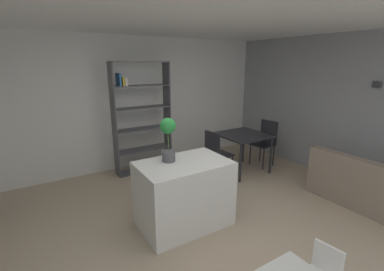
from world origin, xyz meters
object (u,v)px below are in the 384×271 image
(dining_chair_window_side, at_px, (266,139))
(sofa, at_px, (379,193))
(potted_plant_on_island, at_px, (168,136))
(open_bookshelf, at_px, (141,116))
(dining_table, at_px, (243,138))
(dining_chair_island_side, at_px, (216,151))
(kitchen_island, at_px, (184,194))

(dining_chair_window_side, distance_m, sofa, 2.27)
(potted_plant_on_island, bearing_deg, open_bookshelf, 78.70)
(dining_table, bearing_deg, dining_chair_island_side, -179.32)
(dining_chair_island_side, bearing_deg, dining_table, -94.03)
(open_bookshelf, height_order, dining_table, open_bookshelf)
(kitchen_island, distance_m, dining_table, 2.20)
(dining_chair_window_side, bearing_deg, dining_chair_island_side, -96.08)
(open_bookshelf, height_order, sofa, open_bookshelf)
(potted_plant_on_island, height_order, dining_chair_island_side, potted_plant_on_island)
(dining_chair_window_side, bearing_deg, open_bookshelf, -121.91)
(dining_chair_window_side, relative_size, dining_chair_island_side, 1.04)
(dining_table, bearing_deg, kitchen_island, -153.07)
(open_bookshelf, xyz_separation_m, sofa, (2.41, -3.36, -0.86))
(dining_table, height_order, dining_chair_window_side, dining_chair_window_side)
(dining_chair_window_side, bearing_deg, dining_table, -95.91)
(potted_plant_on_island, height_order, dining_chair_window_side, potted_plant_on_island)
(kitchen_island, xyz_separation_m, dining_chair_island_side, (1.28, 0.98, 0.10))
(kitchen_island, height_order, sofa, kitchen_island)
(dining_table, distance_m, dining_chair_window_side, 0.69)
(potted_plant_on_island, xyz_separation_m, dining_chair_island_side, (1.42, 0.84, -0.70))
(dining_table, height_order, sofa, sofa)
(dining_chair_island_side, xyz_separation_m, sofa, (1.39, -2.23, -0.27))
(open_bookshelf, relative_size, dining_table, 2.39)
(open_bookshelf, bearing_deg, dining_chair_window_side, -24.99)
(kitchen_island, relative_size, sofa, 0.61)
(kitchen_island, xyz_separation_m, dining_table, (1.95, 0.99, 0.24))
(dining_table, bearing_deg, sofa, -72.39)
(sofa, bearing_deg, dining_chair_island_side, 31.86)
(potted_plant_on_island, xyz_separation_m, dining_table, (2.10, 0.85, -0.56))
(open_bookshelf, distance_m, dining_table, 2.09)
(potted_plant_on_island, bearing_deg, dining_table, 21.96)
(dining_table, relative_size, sofa, 0.47)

